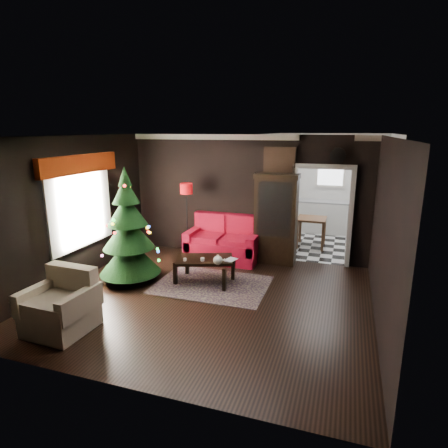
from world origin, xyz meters
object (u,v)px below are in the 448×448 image
(christmas_tree, at_px, (128,229))
(coffee_table, at_px, (205,270))
(loveseat, at_px, (223,239))
(curio_cabinet, at_px, (276,221))
(floor_lamp, at_px, (187,222))
(armchair, at_px, (59,302))
(kitchen_table, at_px, (311,232))
(teapot, at_px, (218,260))
(wall_clock, at_px, (338,156))

(christmas_tree, distance_m, coffee_table, 1.67)
(loveseat, height_order, curio_cabinet, curio_cabinet)
(floor_lamp, height_order, armchair, floor_lamp)
(christmas_tree, xyz_separation_m, coffee_table, (1.42, 0.37, -0.80))
(kitchen_table, bearing_deg, christmas_tree, -132.91)
(loveseat, relative_size, teapot, 8.79)
(armchair, height_order, coffee_table, armchair)
(coffee_table, distance_m, wall_clock, 3.58)
(christmas_tree, xyz_separation_m, teapot, (1.78, 0.11, -0.46))
(wall_clock, bearing_deg, floor_lamp, -172.66)
(loveseat, height_order, floor_lamp, floor_lamp)
(coffee_table, xyz_separation_m, teapot, (0.36, -0.26, 0.33))
(armchair, height_order, teapot, armchair)
(christmas_tree, relative_size, coffee_table, 2.09)
(loveseat, xyz_separation_m, floor_lamp, (-0.88, -0.02, 0.33))
(kitchen_table, bearing_deg, wall_clock, -66.25)
(curio_cabinet, distance_m, christmas_tree, 3.17)
(loveseat, height_order, armchair, loveseat)
(loveseat, bearing_deg, wall_clock, 9.66)
(armchair, bearing_deg, kitchen_table, 62.95)
(curio_cabinet, xyz_separation_m, wall_clock, (1.20, 0.18, 1.43))
(loveseat, height_order, christmas_tree, christmas_tree)
(curio_cabinet, distance_m, wall_clock, 1.88)
(christmas_tree, bearing_deg, floor_lamp, 74.70)
(teapot, distance_m, wall_clock, 3.31)
(floor_lamp, distance_m, christmas_tree, 1.80)
(loveseat, xyz_separation_m, kitchen_table, (1.80, 1.65, -0.12))
(armchair, height_order, wall_clock, wall_clock)
(floor_lamp, xyz_separation_m, wall_clock, (3.23, 0.42, 1.55))
(loveseat, xyz_separation_m, coffee_table, (0.07, -1.37, -0.25))
(armchair, relative_size, teapot, 4.67)
(wall_clock, bearing_deg, curio_cabinet, -171.47)
(christmas_tree, xyz_separation_m, armchair, (0.07, -2.00, -0.59))
(christmas_tree, relative_size, kitchen_table, 2.99)
(wall_clock, bearing_deg, loveseat, -170.34)
(armchair, bearing_deg, curio_cabinet, 61.15)
(floor_lamp, bearing_deg, coffee_table, -54.84)
(christmas_tree, bearing_deg, kitchen_table, 47.09)
(teapot, bearing_deg, floor_lamp, 129.26)
(loveseat, bearing_deg, christmas_tree, -127.83)
(curio_cabinet, relative_size, wall_clock, 5.94)
(loveseat, height_order, wall_clock, wall_clock)
(armchair, distance_m, teapot, 2.72)
(curio_cabinet, height_order, kitchen_table, curio_cabinet)
(curio_cabinet, relative_size, armchair, 2.10)
(floor_lamp, bearing_deg, armchair, -96.19)
(floor_lamp, bearing_deg, loveseat, 1.01)
(loveseat, bearing_deg, armchair, -108.91)
(christmas_tree, relative_size, wall_clock, 7.02)
(curio_cabinet, relative_size, floor_lamp, 1.06)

